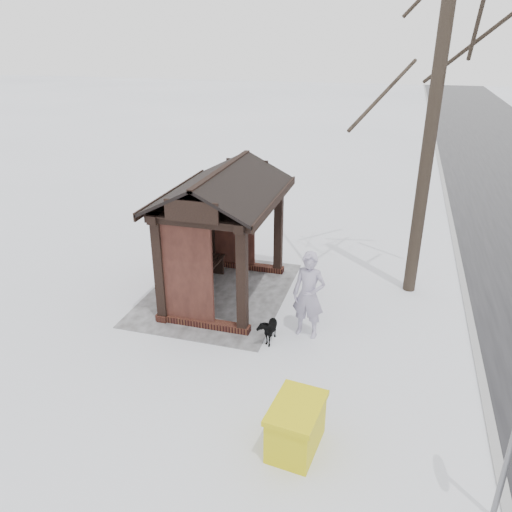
{
  "coord_description": "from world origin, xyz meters",
  "views": [
    {
      "loc": [
        9.93,
        3.64,
        5.67
      ],
      "look_at": [
        0.18,
        0.8,
        1.18
      ],
      "focal_mm": 35.0,
      "sensor_mm": 36.0,
      "label": 1
    }
  ],
  "objects_px": {
    "tree_near": "(448,9)",
    "pedestrian": "(309,295)",
    "bus_shelter": "(217,208)",
    "grit_bin": "(296,426)",
    "dog": "(268,328)"
  },
  "relations": [
    {
      "from": "tree_near",
      "to": "grit_bin",
      "type": "bearing_deg",
      "value": -15.37
    },
    {
      "from": "pedestrian",
      "to": "bus_shelter",
      "type": "bearing_deg",
      "value": 162.35
    },
    {
      "from": "pedestrian",
      "to": "dog",
      "type": "relative_size",
      "value": 2.69
    },
    {
      "from": "dog",
      "to": "grit_bin",
      "type": "xyz_separation_m",
      "value": [
        2.66,
        1.14,
        0.11
      ]
    },
    {
      "from": "tree_near",
      "to": "pedestrian",
      "type": "bearing_deg",
      "value": -36.88
    },
    {
      "from": "tree_near",
      "to": "pedestrian",
      "type": "height_order",
      "value": "tree_near"
    },
    {
      "from": "bus_shelter",
      "to": "tree_near",
      "type": "height_order",
      "value": "tree_near"
    },
    {
      "from": "bus_shelter",
      "to": "tree_near",
      "type": "bearing_deg",
      "value": 108.99
    },
    {
      "from": "bus_shelter",
      "to": "pedestrian",
      "type": "xyz_separation_m",
      "value": [
        1.18,
        2.35,
        -1.25
      ]
    },
    {
      "from": "bus_shelter",
      "to": "grit_bin",
      "type": "bearing_deg",
      "value": 32.86
    },
    {
      "from": "bus_shelter",
      "to": "dog",
      "type": "distance_m",
      "value": 2.97
    },
    {
      "from": "bus_shelter",
      "to": "pedestrian",
      "type": "height_order",
      "value": "bus_shelter"
    },
    {
      "from": "pedestrian",
      "to": "grit_bin",
      "type": "relative_size",
      "value": 1.67
    },
    {
      "from": "tree_near",
      "to": "bus_shelter",
      "type": "bearing_deg",
      "value": -71.01
    },
    {
      "from": "bus_shelter",
      "to": "grit_bin",
      "type": "height_order",
      "value": "bus_shelter"
    }
  ]
}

